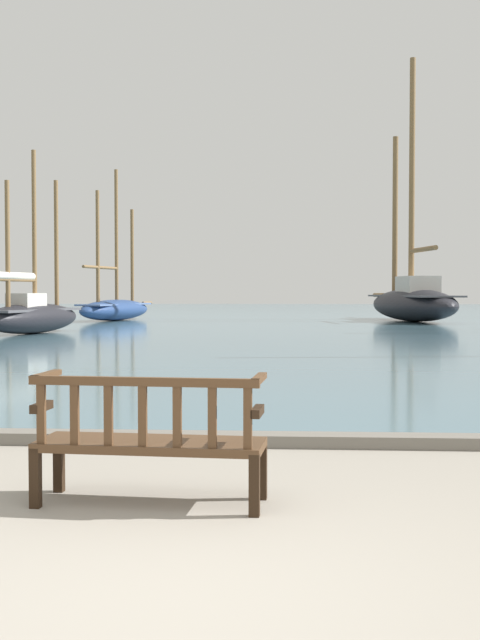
{
  "coord_description": "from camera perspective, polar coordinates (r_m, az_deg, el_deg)",
  "views": [
    {
      "loc": [
        0.7,
        -3.88,
        1.5
      ],
      "look_at": [
        -0.13,
        10.0,
        1.0
      ],
      "focal_mm": 45.0,
      "sensor_mm": 36.0,
      "label": 1
    }
  ],
  "objects": [
    {
      "name": "sailboat_nearest_starboard",
      "position": [
        27.66,
        -14.56,
        0.44
      ],
      "size": [
        2.64,
        5.6,
        6.14
      ],
      "color": "black",
      "rests_on": "harbor_water"
    },
    {
      "name": "harbor_water",
      "position": [
        47.91,
        2.6,
        0.32
      ],
      "size": [
        100.0,
        80.0,
        0.08
      ],
      "primitive_type": "cube",
      "color": "slate",
      "rests_on": "ground"
    },
    {
      "name": "sailboat_mid_starboard",
      "position": [
        38.55,
        12.17,
        1.42
      ],
      "size": [
        4.28,
        10.95,
        12.34
      ],
      "color": "black",
      "rests_on": "harbor_water"
    },
    {
      "name": "sailboat_far_starboard",
      "position": [
        39.16,
        -8.86,
        0.91
      ],
      "size": [
        3.2,
        7.66,
        7.28
      ],
      "color": "navy",
      "rests_on": "harbor_water"
    },
    {
      "name": "quay_edge_kerb",
      "position": [
        7.9,
        -1.73,
        -8.46
      ],
      "size": [
        40.0,
        0.3,
        0.12
      ],
      "primitive_type": "cube",
      "color": "slate",
      "rests_on": "ground"
    },
    {
      "name": "park_bench",
      "position": [
        5.72,
        -6.45,
        -8.36
      ],
      "size": [
        1.64,
        0.65,
        0.92
      ],
      "color": "black",
      "rests_on": "ground"
    },
    {
      "name": "ground_plane",
      "position": [
        4.22,
        -6.71,
        -18.82
      ],
      "size": [
        160.0,
        160.0,
        0.0
      ],
      "primitive_type": "plane",
      "color": "gray"
    }
  ]
}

